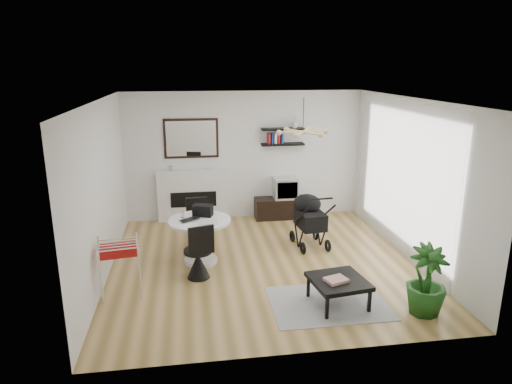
{
  "coord_description": "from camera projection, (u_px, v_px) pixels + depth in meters",
  "views": [
    {
      "loc": [
        -1.16,
        -6.94,
        3.22
      ],
      "look_at": [
        -0.06,
        0.4,
        1.14
      ],
      "focal_mm": 32.0,
      "sensor_mm": 36.0,
      "label": 1
    }
  ],
  "objects": [
    {
      "name": "stroller",
      "position": [
        309.0,
        222.0,
        8.32
      ],
      "size": [
        0.6,
        0.89,
        1.05
      ],
      "rotation": [
        0.0,
        0.0,
        0.1
      ],
      "color": "black",
      "rests_on": "floor"
    },
    {
      "name": "ceiling",
      "position": [
        264.0,
        100.0,
        6.91
      ],
      "size": [
        5.0,
        5.0,
        0.0
      ],
      "primitive_type": "plane",
      "color": "white",
      "rests_on": "wall_back"
    },
    {
      "name": "fireplace",
      "position": [
        193.0,
        189.0,
        9.61
      ],
      "size": [
        1.5,
        0.17,
        2.16
      ],
      "color": "white",
      "rests_on": "floor"
    },
    {
      "name": "wall_back",
      "position": [
        244.0,
        156.0,
        9.66
      ],
      "size": [
        5.0,
        0.0,
        5.0
      ],
      "primitive_type": "plane",
      "rotation": [
        1.57,
        0.0,
        0.0
      ],
      "color": "white",
      "rests_on": "floor"
    },
    {
      "name": "chair_far",
      "position": [
        199.0,
        233.0,
        8.25
      ],
      "size": [
        0.43,
        0.44,
        0.9
      ],
      "rotation": [
        0.0,
        0.0,
        0.09
      ],
      "color": "black",
      "rests_on": "floor"
    },
    {
      "name": "laptop",
      "position": [
        192.0,
        220.0,
        7.43
      ],
      "size": [
        0.42,
        0.39,
        0.03
      ],
      "primitive_type": "imported",
      "rotation": [
        0.0,
        0.0,
        0.63
      ],
      "color": "black",
      "rests_on": "dining_table"
    },
    {
      "name": "tv_console",
      "position": [
        282.0,
        208.0,
        9.87
      ],
      "size": [
        1.19,
        0.42,
        0.45
      ],
      "primitive_type": "cube",
      "color": "black",
      "rests_on": "floor"
    },
    {
      "name": "wall_right",
      "position": [
        411.0,
        180.0,
        7.63
      ],
      "size": [
        0.0,
        5.0,
        5.0
      ],
      "primitive_type": "plane",
      "rotation": [
        1.57,
        0.0,
        -1.57
      ],
      "color": "white",
      "rests_on": "floor"
    },
    {
      "name": "newspaper",
      "position": [
        208.0,
        222.0,
        7.39
      ],
      "size": [
        0.33,
        0.28,
        0.01
      ],
      "primitive_type": "cube",
      "rotation": [
        0.0,
        0.0,
        -0.12
      ],
      "color": "white",
      "rests_on": "dining_table"
    },
    {
      "name": "shelf_upper",
      "position": [
        283.0,
        129.0,
        9.5
      ],
      "size": [
        0.9,
        0.25,
        0.04
      ],
      "primitive_type": "cube",
      "color": "black",
      "rests_on": "wall_back"
    },
    {
      "name": "pendant_lamp",
      "position": [
        303.0,
        132.0,
        7.45
      ],
      "size": [
        0.9,
        0.9,
        0.1
      ],
      "primitive_type": null,
      "color": "tan",
      "rests_on": "ceiling"
    },
    {
      "name": "crt_tv",
      "position": [
        285.0,
        188.0,
        9.75
      ],
      "size": [
        0.51,
        0.44,
        0.44
      ],
      "color": "silver",
      "rests_on": "tv_console"
    },
    {
      "name": "floor",
      "position": [
        263.0,
        263.0,
        7.64
      ],
      "size": [
        5.0,
        5.0,
        0.0
      ],
      "primitive_type": "plane",
      "color": "olive",
      "rests_on": "ground"
    },
    {
      "name": "magazines",
      "position": [
        336.0,
        280.0,
        6.17
      ],
      "size": [
        0.34,
        0.3,
        0.04
      ],
      "primitive_type": "cube",
      "rotation": [
        0.0,
        0.0,
        0.31
      ],
      "color": "#C33930",
      "rests_on": "coffee_table"
    },
    {
      "name": "coffee_table",
      "position": [
        338.0,
        282.0,
        6.25
      ],
      "size": [
        0.82,
        0.82,
        0.37
      ],
      "rotation": [
        0.0,
        0.0,
        0.14
      ],
      "color": "black",
      "rests_on": "rug"
    },
    {
      "name": "drinking_glass",
      "position": [
        182.0,
        215.0,
        7.59
      ],
      "size": [
        0.06,
        0.06,
        0.1
      ],
      "primitive_type": "cylinder",
      "color": "white",
      "rests_on": "dining_table"
    },
    {
      "name": "shelf_lower",
      "position": [
        283.0,
        144.0,
        9.58
      ],
      "size": [
        0.9,
        0.25,
        0.04
      ],
      "primitive_type": "cube",
      "color": "black",
      "rests_on": "wall_back"
    },
    {
      "name": "drying_rack",
      "position": [
        120.0,
        269.0,
        6.39
      ],
      "size": [
        0.64,
        0.6,
        0.84
      ],
      "rotation": [
        0.0,
        0.0,
        0.15
      ],
      "color": "white",
      "rests_on": "floor"
    },
    {
      "name": "wall_left",
      "position": [
        101.0,
        192.0,
        6.92
      ],
      "size": [
        0.0,
        5.0,
        5.0
      ],
      "primitive_type": "plane",
      "rotation": [
        1.57,
        0.0,
        1.57
      ],
      "color": "white",
      "rests_on": "floor"
    },
    {
      "name": "rug",
      "position": [
        328.0,
        303.0,
        6.36
      ],
      "size": [
        1.61,
        1.17,
        0.01
      ],
      "primitive_type": "cube",
      "color": "#9D9D9D",
      "rests_on": "floor"
    },
    {
      "name": "dining_table",
      "position": [
        200.0,
        234.0,
        7.57
      ],
      "size": [
        1.03,
        1.03,
        0.75
      ],
      "color": "white",
      "rests_on": "floor"
    },
    {
      "name": "potted_plant",
      "position": [
        426.0,
        280.0,
        6.0
      ],
      "size": [
        0.59,
        0.59,
        0.95
      ],
      "primitive_type": "imported",
      "rotation": [
        0.0,
        0.0,
        0.11
      ],
      "color": "#1C5117",
      "rests_on": "floor"
    },
    {
      "name": "chair_near",
      "position": [
        198.0,
        261.0,
        7.05
      ],
      "size": [
        0.47,
        0.48,
        0.91
      ],
      "rotation": [
        0.0,
        0.0,
        3.43
      ],
      "color": "black",
      "rests_on": "floor"
    },
    {
      "name": "sheer_curtain",
      "position": [
        400.0,
        177.0,
        7.81
      ],
      "size": [
        0.04,
        3.6,
        2.6
      ],
      "primitive_type": "cube",
      "color": "white",
      "rests_on": "wall_right"
    },
    {
      "name": "black_bag",
      "position": [
        203.0,
        210.0,
        7.66
      ],
      "size": [
        0.36,
        0.28,
        0.19
      ],
      "primitive_type": "cube",
      "rotation": [
        0.0,
        0.0,
        -0.33
      ],
      "color": "black",
      "rests_on": "dining_table"
    }
  ]
}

